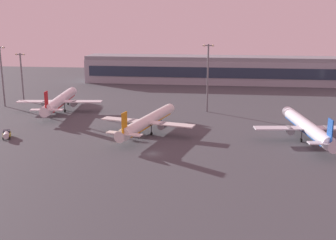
% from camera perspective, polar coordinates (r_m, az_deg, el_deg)
% --- Properties ---
extents(ground_plane, '(416.00, 416.00, 0.00)m').
position_cam_1_polar(ground_plane, '(123.46, -2.15, -4.65)').
color(ground_plane, '#424449').
extents(terminal_building, '(153.56, 22.40, 16.40)m').
position_cam_1_polar(terminal_building, '(257.74, 5.89, 6.90)').
color(terminal_building, '#9EA3AD').
rests_on(terminal_building, ground).
extents(airplane_mid_apron, '(33.92, 43.27, 11.22)m').
position_cam_1_polar(airplane_mid_apron, '(143.96, -2.83, -0.19)').
color(airplane_mid_apron, silver).
rests_on(airplane_mid_apron, ground).
extents(airplane_terminal_side, '(35.27, 45.16, 11.59)m').
position_cam_1_polar(airplane_terminal_side, '(143.14, 18.63, -0.94)').
color(airplane_terminal_side, silver).
rests_on(airplane_terminal_side, ground).
extents(airplane_far_stand, '(36.43, 46.69, 11.98)m').
position_cam_1_polar(airplane_far_stand, '(183.66, -14.66, 2.56)').
color(airplane_far_stand, white).
rests_on(airplane_far_stand, ground).
extents(fuel_truck, '(4.56, 6.60, 2.35)m').
position_cam_1_polar(fuel_truck, '(148.85, -21.35, -1.82)').
color(fuel_truck, yellow).
rests_on(fuel_truck, ground).
extents(apron_light_east, '(4.80, 0.90, 27.10)m').
position_cam_1_polar(apron_light_east, '(200.20, -21.91, 6.08)').
color(apron_light_east, slate).
rests_on(apron_light_east, ground).
extents(apron_light_central, '(4.80, 0.90, 22.98)m').
position_cam_1_polar(apron_light_central, '(210.97, -19.51, 6.05)').
color(apron_light_central, slate).
rests_on(apron_light_central, ground).
extents(apron_light_west, '(4.80, 0.90, 28.66)m').
position_cam_1_polar(apron_light_west, '(175.70, 5.49, 6.31)').
color(apron_light_west, slate).
rests_on(apron_light_west, ground).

